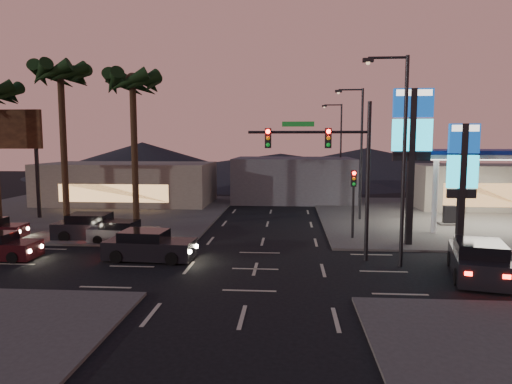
# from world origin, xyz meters

# --- Properties ---
(ground) EXTENTS (140.00, 140.00, 0.00)m
(ground) POSITION_xyz_m (0.00, 0.00, 0.00)
(ground) COLOR black
(ground) RESTS_ON ground
(corner_lot_ne) EXTENTS (24.00, 24.00, 0.12)m
(corner_lot_ne) POSITION_xyz_m (16.00, 16.00, 0.06)
(corner_lot_ne) COLOR #47443F
(corner_lot_ne) RESTS_ON ground
(corner_lot_nw) EXTENTS (24.00, 24.00, 0.12)m
(corner_lot_nw) POSITION_xyz_m (-16.00, 16.00, 0.06)
(corner_lot_nw) COLOR #47443F
(corner_lot_nw) RESTS_ON ground
(gas_station) EXTENTS (12.20, 8.20, 5.47)m
(gas_station) POSITION_xyz_m (16.00, 12.00, 5.08)
(gas_station) COLOR silver
(gas_station) RESTS_ON ground
(convenience_store) EXTENTS (10.00, 6.00, 4.00)m
(convenience_store) POSITION_xyz_m (18.00, 21.00, 2.00)
(convenience_store) COLOR #726B5B
(convenience_store) RESTS_ON ground
(pylon_sign_tall) EXTENTS (2.20, 0.35, 9.00)m
(pylon_sign_tall) POSITION_xyz_m (8.50, 5.50, 6.39)
(pylon_sign_tall) COLOR black
(pylon_sign_tall) RESTS_ON ground
(pylon_sign_short) EXTENTS (1.60, 0.35, 7.00)m
(pylon_sign_short) POSITION_xyz_m (11.00, 4.50, 4.66)
(pylon_sign_short) COLOR black
(pylon_sign_short) RESTS_ON ground
(traffic_signal_mast) EXTENTS (6.10, 0.39, 8.00)m
(traffic_signal_mast) POSITION_xyz_m (3.76, 1.99, 5.23)
(traffic_signal_mast) COLOR black
(traffic_signal_mast) RESTS_ON ground
(pedestal_signal) EXTENTS (0.32, 0.39, 4.30)m
(pedestal_signal) POSITION_xyz_m (5.50, 6.98, 2.92)
(pedestal_signal) COLOR black
(pedestal_signal) RESTS_ON ground
(streetlight_near) EXTENTS (2.14, 0.25, 10.00)m
(streetlight_near) POSITION_xyz_m (6.79, 1.00, 5.72)
(streetlight_near) COLOR black
(streetlight_near) RESTS_ON ground
(streetlight_mid) EXTENTS (2.14, 0.25, 10.00)m
(streetlight_mid) POSITION_xyz_m (6.79, 14.00, 5.72)
(streetlight_mid) COLOR black
(streetlight_mid) RESTS_ON ground
(streetlight_far) EXTENTS (2.14, 0.25, 10.00)m
(streetlight_far) POSITION_xyz_m (6.79, 28.00, 5.72)
(streetlight_far) COLOR black
(streetlight_far) RESTS_ON ground
(palm_a) EXTENTS (4.41, 4.41, 10.86)m
(palm_a) POSITION_xyz_m (-9.00, 9.50, 9.43)
(palm_a) COLOR black
(palm_a) RESTS_ON ground
(palm_b) EXTENTS (4.41, 4.41, 11.46)m
(palm_b) POSITION_xyz_m (-14.00, 9.50, 9.97)
(palm_b) COLOR black
(palm_b) RESTS_ON ground
(billboard) EXTENTS (6.00, 0.30, 8.50)m
(billboard) POSITION_xyz_m (-20.50, 13.00, 6.33)
(billboard) COLOR black
(billboard) RESTS_ON ground
(building_far_west) EXTENTS (16.00, 8.00, 4.00)m
(building_far_west) POSITION_xyz_m (-14.00, 22.00, 2.00)
(building_far_west) COLOR #726B5B
(building_far_west) RESTS_ON ground
(building_far_mid) EXTENTS (12.00, 9.00, 4.40)m
(building_far_mid) POSITION_xyz_m (2.00, 26.00, 2.20)
(building_far_mid) COLOR #4C4C51
(building_far_mid) RESTS_ON ground
(hill_left) EXTENTS (40.00, 40.00, 6.00)m
(hill_left) POSITION_xyz_m (-25.00, 60.00, 3.00)
(hill_left) COLOR black
(hill_left) RESTS_ON ground
(hill_right) EXTENTS (50.00, 50.00, 5.00)m
(hill_right) POSITION_xyz_m (15.00, 60.00, 2.50)
(hill_right) COLOR black
(hill_right) RESTS_ON ground
(hill_center) EXTENTS (60.00, 60.00, 4.00)m
(hill_center) POSITION_xyz_m (0.00, 60.00, 2.00)
(hill_center) COLOR black
(hill_center) RESTS_ON ground
(car_lane_a_front) EXTENTS (4.73, 2.20, 1.51)m
(car_lane_a_front) POSITION_xyz_m (-5.57, 1.37, 0.70)
(car_lane_a_front) COLOR black
(car_lane_a_front) RESTS_ON ground
(car_lane_b_front) EXTENTS (4.24, 2.08, 1.34)m
(car_lane_b_front) POSITION_xyz_m (-8.27, 5.03, 0.62)
(car_lane_b_front) COLOR #5D5D60
(car_lane_b_front) RESTS_ON ground
(car_lane_b_mid) EXTENTS (5.00, 2.28, 1.60)m
(car_lane_b_mid) POSITION_xyz_m (-10.49, 5.97, 0.74)
(car_lane_b_mid) COLOR black
(car_lane_b_mid) RESTS_ON ground
(suv_station) EXTENTS (3.26, 5.37, 1.68)m
(suv_station) POSITION_xyz_m (9.98, -0.64, 0.78)
(suv_station) COLOR black
(suv_station) RESTS_ON ground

